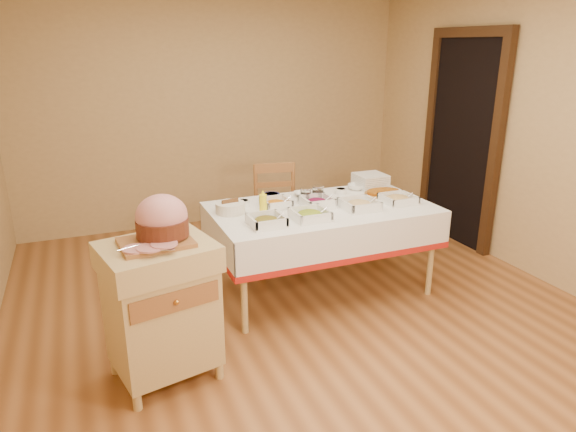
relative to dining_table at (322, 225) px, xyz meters
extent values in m
plane|color=#965B2E|center=(-0.30, -0.30, -0.60)|extent=(5.00, 5.00, 0.00)
plane|color=tan|center=(-0.30, 2.20, 0.70)|extent=(4.50, 0.00, 4.50)
plane|color=tan|center=(1.95, -0.30, 0.70)|extent=(0.00, 5.00, 5.00)
cube|color=black|center=(1.91, 0.60, 0.45)|extent=(0.06, 0.90, 2.10)
cube|color=#372111|center=(1.89, 0.10, 0.45)|extent=(0.08, 0.10, 2.10)
cube|color=#372111|center=(1.89, 1.10, 0.45)|extent=(0.08, 0.10, 2.10)
cube|color=#372111|center=(1.89, 0.60, 1.55)|extent=(0.08, 1.10, 0.10)
cube|color=tan|center=(0.00, 0.00, 0.13)|extent=(1.80, 1.00, 0.04)
cylinder|color=tan|center=(-0.82, -0.42, -0.24)|extent=(0.05, 0.05, 0.71)
cylinder|color=tan|center=(-0.82, 0.42, -0.24)|extent=(0.05, 0.05, 0.71)
cylinder|color=tan|center=(0.82, -0.42, -0.24)|extent=(0.05, 0.05, 0.71)
cylinder|color=tan|center=(0.82, 0.42, -0.24)|extent=(0.05, 0.05, 0.71)
cube|color=white|center=(0.00, 0.00, 0.16)|extent=(1.82, 1.02, 0.01)
cube|color=tan|center=(-1.45, -0.73, -0.17)|extent=(0.69, 0.61, 0.64)
cube|color=tan|center=(-1.45, -0.73, 0.23)|extent=(0.74, 0.66, 0.16)
cube|color=#9A6132|center=(-1.45, -0.98, 0.04)|extent=(0.53, 0.12, 0.13)
sphere|color=gold|center=(-1.45, -0.99, 0.04)|extent=(0.03, 0.03, 0.03)
cylinder|color=tan|center=(-1.71, -0.94, -0.54)|extent=(0.05, 0.05, 0.11)
cylinder|color=tan|center=(-1.71, -0.51, -0.54)|extent=(0.05, 0.05, 0.11)
cylinder|color=tan|center=(-1.18, -0.94, -0.54)|extent=(0.05, 0.05, 0.11)
cylinder|color=tan|center=(-1.18, -0.51, -0.54)|extent=(0.05, 0.05, 0.11)
cube|color=#9A6132|center=(-0.13, 0.67, -0.12)|extent=(0.50, 0.48, 0.03)
cylinder|color=#9A6132|center=(-0.34, 0.53, -0.37)|extent=(0.04, 0.04, 0.46)
cylinder|color=#9A6132|center=(-0.28, 0.89, -0.37)|extent=(0.04, 0.04, 0.46)
cylinder|color=#9A6132|center=(0.02, 0.46, -0.37)|extent=(0.04, 0.04, 0.46)
cylinder|color=#9A6132|center=(0.09, 0.82, -0.37)|extent=(0.04, 0.04, 0.46)
cylinder|color=#9A6132|center=(-0.28, 0.89, 0.11)|extent=(0.04, 0.04, 0.49)
cylinder|color=#9A6132|center=(0.09, 0.82, 0.11)|extent=(0.04, 0.04, 0.49)
cube|color=#9A6132|center=(-0.10, 0.86, 0.31)|extent=(0.39, 0.10, 0.09)
cube|color=#9A6132|center=(-1.45, -0.73, 0.32)|extent=(0.41, 0.33, 0.03)
ellipsoid|color=tan|center=(-1.40, -0.69, 0.47)|extent=(0.31, 0.28, 0.26)
cylinder|color=#552413|center=(-1.40, -0.69, 0.40)|extent=(0.31, 0.31, 0.10)
cube|color=silver|center=(-1.50, -0.89, 0.34)|extent=(0.26, 0.12, 0.00)
cylinder|color=silver|center=(-1.53, -0.78, 0.35)|extent=(0.30, 0.09, 0.01)
cube|color=white|center=(-0.58, -0.26, 0.17)|extent=(0.25, 0.25, 0.02)
ellipsoid|color=#AC3313|center=(-0.58, -0.26, 0.19)|extent=(0.19, 0.19, 0.07)
cylinder|color=silver|center=(-0.53, -0.28, 0.20)|extent=(0.15, 0.01, 0.11)
cube|color=white|center=(-0.22, -0.25, 0.17)|extent=(0.27, 0.27, 0.02)
ellipsoid|color=gold|center=(-0.22, -0.25, 0.19)|extent=(0.20, 0.20, 0.07)
cylinder|color=silver|center=(-0.16, -0.27, 0.20)|extent=(0.15, 0.01, 0.11)
cube|color=white|center=(0.26, -0.16, 0.17)|extent=(0.27, 0.27, 0.02)
ellipsoid|color=#D6B472|center=(0.26, -0.16, 0.20)|extent=(0.21, 0.21, 0.07)
cylinder|color=silver|center=(0.32, -0.19, 0.20)|extent=(0.15, 0.01, 0.11)
cube|color=white|center=(0.65, -0.14, 0.17)|extent=(0.26, 0.26, 0.01)
ellipsoid|color=tan|center=(0.65, -0.14, 0.19)|extent=(0.20, 0.20, 0.07)
cylinder|color=silver|center=(0.71, -0.17, 0.19)|extent=(0.13, 0.01, 0.10)
cube|color=white|center=(-0.36, 0.13, 0.17)|extent=(0.22, 0.22, 0.02)
ellipsoid|color=#C96D0F|center=(-0.36, 0.13, 0.19)|extent=(0.17, 0.17, 0.06)
cylinder|color=silver|center=(-0.31, 0.11, 0.20)|extent=(0.15, 0.01, 0.11)
cube|color=white|center=(-0.03, 0.03, 0.17)|extent=(0.24, 0.24, 0.02)
ellipsoid|color=maroon|center=(-0.03, 0.03, 0.19)|extent=(0.19, 0.19, 0.06)
cylinder|color=silver|center=(0.02, 0.00, 0.20)|extent=(0.16, 0.01, 0.12)
cylinder|color=white|center=(-0.60, 0.26, 0.19)|extent=(0.11, 0.11, 0.05)
cylinder|color=black|center=(-0.60, 0.26, 0.20)|extent=(0.09, 0.09, 0.02)
cylinder|color=navy|center=(-0.32, 0.34, 0.19)|extent=(0.14, 0.14, 0.06)
cylinder|color=maroon|center=(-0.32, 0.34, 0.21)|extent=(0.11, 0.11, 0.02)
cylinder|color=white|center=(0.32, 0.28, 0.19)|extent=(0.10, 0.10, 0.05)
cylinder|color=#C96D0F|center=(0.32, 0.28, 0.20)|extent=(0.08, 0.08, 0.02)
imported|color=white|center=(-0.02, 0.34, 0.18)|extent=(0.16, 0.16, 0.04)
imported|color=white|center=(0.52, 0.35, 0.19)|extent=(0.20, 0.20, 0.05)
cylinder|color=silver|center=(-0.07, 0.17, 0.22)|extent=(0.09, 0.09, 0.11)
cylinder|color=silver|center=(-0.07, 0.17, 0.28)|extent=(0.10, 0.10, 0.01)
cylinder|color=black|center=(-0.07, 0.17, 0.20)|extent=(0.08, 0.08, 0.08)
cylinder|color=silver|center=(0.04, 0.18, 0.22)|extent=(0.10, 0.10, 0.12)
cylinder|color=silver|center=(0.04, 0.18, 0.29)|extent=(0.10, 0.10, 0.01)
cylinder|color=black|center=(0.04, 0.18, 0.20)|extent=(0.08, 0.08, 0.09)
cylinder|color=#FFF01A|center=(-0.50, 0.04, 0.24)|extent=(0.06, 0.06, 0.15)
cone|color=#FFF01A|center=(-0.50, 0.04, 0.33)|extent=(0.04, 0.04, 0.04)
cylinder|color=white|center=(-0.75, 0.13, 0.20)|extent=(0.23, 0.23, 0.08)
cube|color=white|center=(0.68, 0.36, 0.17)|extent=(0.27, 0.27, 0.01)
cube|color=white|center=(0.68, 0.36, 0.18)|extent=(0.27, 0.27, 0.01)
cube|color=white|center=(0.68, 0.36, 0.20)|extent=(0.27, 0.27, 0.01)
cube|color=white|center=(0.68, 0.36, 0.22)|extent=(0.27, 0.27, 0.01)
cube|color=white|center=(0.68, 0.36, 0.23)|extent=(0.27, 0.27, 0.01)
cube|color=white|center=(0.68, 0.36, 0.25)|extent=(0.27, 0.27, 0.01)
cube|color=white|center=(0.68, 0.36, 0.27)|extent=(0.27, 0.27, 0.01)
cube|color=white|center=(0.68, 0.36, 0.28)|extent=(0.27, 0.27, 0.01)
ellipsoid|color=gold|center=(0.64, 0.09, 0.18)|extent=(0.36, 0.26, 0.03)
ellipsoid|color=#9A5410|center=(0.64, 0.09, 0.19)|extent=(0.30, 0.21, 0.04)
camera|label=1|loc=(-1.79, -3.64, 1.43)|focal=32.00mm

